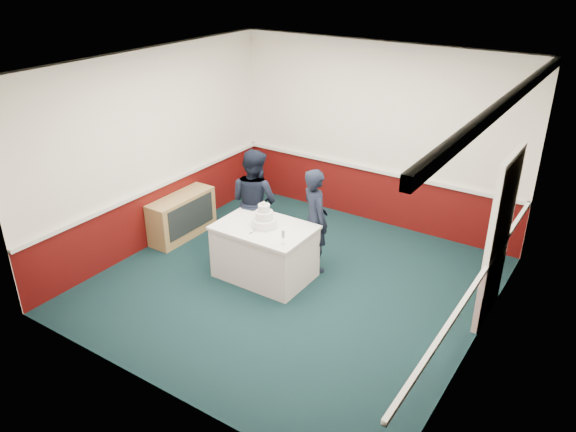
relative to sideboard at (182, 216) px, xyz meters
The scene contains 9 objects.
ground 2.32m from the sideboard, ahead, with size 5.00×5.00×0.00m, color #122A2B.
room_shell 2.88m from the sideboard, ahead, with size 5.00×5.00×3.00m.
sideboard is the anchor object (origin of this frame).
cake_table 1.86m from the sideboard, ahead, with size 1.32×0.92×0.79m.
wedding_cake 1.94m from the sideboard, ahead, with size 0.35×0.35×0.36m.
cake_knife 1.92m from the sideboard, 14.83° to the right, with size 0.01×0.22×0.01m, color silver.
champagne_flute 2.47m from the sideboard, 13.44° to the right, with size 0.05×0.05×0.21m.
person_man 1.36m from the sideboard, 13.40° to the left, with size 0.79×0.62×1.63m, color black.
person_woman 2.36m from the sideboard, ahead, with size 0.56×0.37×1.54m, color black.
Camera 1 is at (3.62, -5.59, 4.26)m, focal length 35.00 mm.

